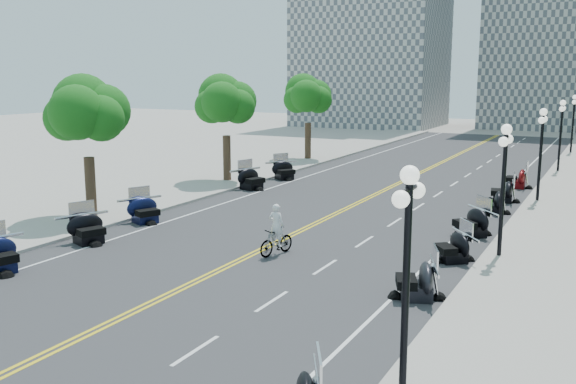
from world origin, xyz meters
The scene contains 46 objects.
ground centered at (0.00, 0.00, 0.00)m, with size 160.00×160.00×0.00m, color gray.
road centered at (0.00, 10.00, 0.00)m, with size 16.00×90.00×0.01m, color #333335.
centerline_yellow_a centered at (-0.12, 10.00, 0.01)m, with size 0.12×90.00×0.00m, color yellow.
centerline_yellow_b centered at (0.12, 10.00, 0.01)m, with size 0.12×90.00×0.00m, color yellow.
edge_line_north centered at (6.40, 10.00, 0.01)m, with size 0.12×90.00×0.00m, color white.
edge_line_south centered at (-6.40, 10.00, 0.01)m, with size 0.12×90.00×0.00m, color white.
lane_dash_4 centered at (3.20, -8.00, 0.01)m, with size 0.12×2.00×0.00m, color white.
lane_dash_5 centered at (3.20, -4.00, 0.01)m, with size 0.12×2.00×0.00m, color white.
lane_dash_6 centered at (3.20, 0.00, 0.01)m, with size 0.12×2.00×0.00m, color white.
lane_dash_7 centered at (3.20, 4.00, 0.01)m, with size 0.12×2.00×0.00m, color white.
lane_dash_8 centered at (3.20, 8.00, 0.01)m, with size 0.12×2.00×0.00m, color white.
lane_dash_9 centered at (3.20, 12.00, 0.01)m, with size 0.12×2.00×0.00m, color white.
lane_dash_10 centered at (3.20, 16.00, 0.01)m, with size 0.12×2.00×0.00m, color white.
lane_dash_11 centered at (3.20, 20.00, 0.01)m, with size 0.12×2.00×0.00m, color white.
lane_dash_12 centered at (3.20, 24.00, 0.01)m, with size 0.12×2.00×0.00m, color white.
lane_dash_13 centered at (3.20, 28.00, 0.01)m, with size 0.12×2.00×0.00m, color white.
lane_dash_14 centered at (3.20, 32.00, 0.01)m, with size 0.12×2.00×0.00m, color white.
lane_dash_15 centered at (3.20, 36.00, 0.01)m, with size 0.12×2.00×0.00m, color white.
lane_dash_16 centered at (3.20, 40.00, 0.01)m, with size 0.12×2.00×0.00m, color white.
lane_dash_17 centered at (3.20, 44.00, 0.01)m, with size 0.12×2.00×0.00m, color white.
lane_dash_18 centered at (3.20, 48.00, 0.01)m, with size 0.12×2.00×0.00m, color white.
lane_dash_19 centered at (3.20, 52.00, 0.01)m, with size 0.12×2.00×0.00m, color white.
sidewalk_north centered at (10.50, 10.00, 0.07)m, with size 5.00×90.00×0.15m, color #9E9991.
sidewalk_south centered at (-10.50, 10.00, 0.07)m, with size 5.00×90.00×0.15m, color #9E9991.
distant_block_a centered at (-18.00, 62.00, 13.00)m, with size 18.00×14.00×26.00m, color gray.
distant_block_b centered at (4.00, 68.00, 15.00)m, with size 16.00×12.00×30.00m, color gray.
street_lamp_1 centered at (8.60, -8.00, 2.60)m, with size 0.50×1.20×4.90m, color black, non-canonical shape.
street_lamp_2 centered at (8.60, 4.00, 2.60)m, with size 0.50×1.20×4.90m, color black, non-canonical shape.
street_lamp_3 centered at (8.60, 16.00, 2.60)m, with size 0.50×1.20×4.90m, color black, non-canonical shape.
street_lamp_4 centered at (8.60, 28.00, 2.60)m, with size 0.50×1.20×4.90m, color black, non-canonical shape.
street_lamp_5 centered at (8.60, 40.00, 2.60)m, with size 0.50×1.20×4.90m, color black, non-canonical shape.
tree_2 centered at (-10.00, 2.00, 4.75)m, with size 4.80×4.80×9.20m, color #235619, non-canonical shape.
tree_3 centered at (-10.00, 14.00, 4.75)m, with size 4.80×4.80×9.20m, color #235619, non-canonical shape.
tree_4 centered at (-10.00, 26.00, 4.75)m, with size 4.80×4.80×9.20m, color #235619, non-canonical shape.
motorcycle_n_5 centered at (7.06, -1.70, 0.68)m, with size 1.93×1.93×1.35m, color black, non-canonical shape.
motorcycle_n_6 centered at (7.12, 2.82, 0.63)m, with size 1.79×1.79×1.25m, color black, non-canonical shape.
motorcycle_n_7 centered at (6.94, 6.97, 0.69)m, with size 1.98×1.98×1.38m, color black, non-canonical shape.
motorcycle_n_8 centered at (6.90, 12.15, 0.65)m, with size 1.87×1.87×1.31m, color black, non-canonical shape.
motorcycle_n_9 centered at (6.88, 15.37, 0.67)m, with size 1.91×1.91×1.34m, color black, non-canonical shape.
motorcycle_n_10 centered at (6.91, 20.29, 0.68)m, with size 1.94×1.94×1.36m, color #590A0C, non-canonical shape.
motorcycle_s_5 centered at (-6.84, -1.46, 0.69)m, with size 1.96×1.96×1.37m, color black, non-canonical shape.
motorcycle_s_6 centered at (-7.19, 2.53, 0.67)m, with size 1.91×1.91×1.34m, color black, non-canonical shape.
motorcycle_s_8 centered at (-7.23, 12.40, 0.72)m, with size 2.05×2.05×1.44m, color black, non-canonical shape.
motorcycle_s_9 centered at (-7.21, 16.61, 0.68)m, with size 1.95×1.95×1.36m, color black, non-canonical shape.
bicycle centered at (0.87, 0.59, 0.54)m, with size 0.51×1.79×1.07m, color #A51414.
cyclist_rider centered at (0.87, 0.59, 1.91)m, with size 0.61×0.40×1.67m, color silver.
Camera 1 is at (12.29, -20.43, 6.92)m, focal length 40.00 mm.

